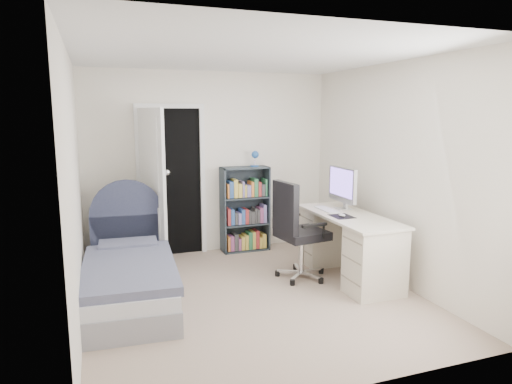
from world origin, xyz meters
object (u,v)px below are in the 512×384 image
object	(u,v)px
bed	(130,276)
office_chair	(295,226)
bookcase	(245,212)
nightstand	(130,232)
floor_lamp	(166,228)
desk	(348,243)

from	to	relation	value
bed	office_chair	world-z (taller)	office_chair
office_chair	bookcase	bearing A→B (deg)	98.19
nightstand	bed	bearing A→B (deg)	-94.62
nightstand	floor_lamp	world-z (taller)	floor_lamp
bed	office_chair	size ratio (longest dim) A/B	1.66
bookcase	office_chair	world-z (taller)	bookcase
bed	desk	distance (m)	2.51
desk	nightstand	bearing A→B (deg)	149.90
desk	office_chair	distance (m)	0.67
bed	desk	size ratio (longest dim) A/B	1.23
nightstand	desk	world-z (taller)	desk
nightstand	desk	xyz separation A→B (m)	(2.40, -1.39, -0.00)
bed	nightstand	bearing A→B (deg)	85.38
bed	office_chair	xyz separation A→B (m)	(1.88, -0.00, 0.38)
nightstand	bookcase	xyz separation A→B (m)	(1.60, 0.06, 0.13)
floor_lamp	desk	distance (m)	2.24
bed	bookcase	xyz separation A→B (m)	(1.70, 1.30, 0.29)
nightstand	floor_lamp	distance (m)	0.55
bed	office_chair	distance (m)	1.92
nightstand	desk	distance (m)	2.77
floor_lamp	bookcase	distance (m)	1.25
floor_lamp	bookcase	xyz separation A→B (m)	(1.18, 0.40, 0.04)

